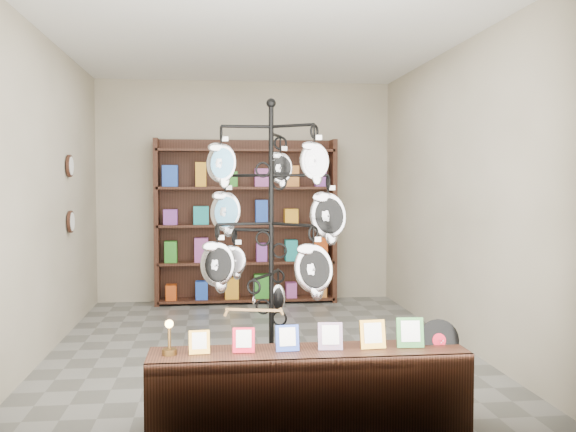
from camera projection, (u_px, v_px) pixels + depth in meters
name	position (u px, v px, depth m)	size (l,w,h in m)	color
ground	(259.00, 345.00, 6.40)	(5.00, 5.00, 0.00)	slate
room_envelope	(258.00, 159.00, 6.31)	(5.00, 5.00, 5.00)	#BDB198
display_tree	(271.00, 224.00, 4.89)	(1.21, 1.20, 2.26)	black
front_shelf	(309.00, 388.00, 4.24)	(2.10, 0.43, 0.74)	black
back_shelving	(246.00, 227.00, 8.63)	(2.42, 0.36, 2.20)	black
wall_clocks	(70.00, 194.00, 6.89)	(0.03, 0.24, 0.84)	black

